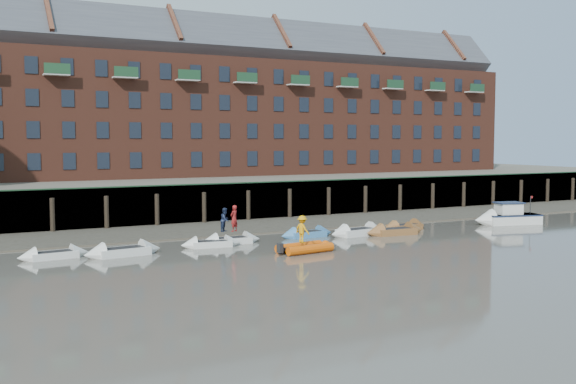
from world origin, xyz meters
TOP-DOWN VIEW (x-y plane):
  - ground at (0.00, 0.00)m, footprint 220.00×220.00m
  - foreshore at (0.00, 18.00)m, footprint 110.00×8.00m
  - mud_band at (0.00, 14.60)m, footprint 110.00×1.60m
  - river_wall at (-0.00, 22.38)m, footprint 110.00×1.23m
  - bank_terrace at (0.00, 36.00)m, footprint 110.00×28.00m
  - apartment_terrace at (-0.00, 36.99)m, footprint 80.60×15.56m
  - rowboat_0 at (-15.57, 10.26)m, footprint 4.24×1.66m
  - rowboat_1 at (-11.73, 9.38)m, footprint 4.95×2.03m
  - rowboat_2 at (-5.84, 10.03)m, footprint 4.10×1.61m
  - rowboat_3 at (-4.18, 10.71)m, footprint 4.21×1.32m
  - rowboat_4 at (1.78, 11.00)m, footprint 4.27×1.46m
  - rowboat_5 at (5.51, 10.08)m, footprint 5.03×2.06m
  - rowboat_6 at (8.13, 9.11)m, footprint 4.82×1.70m
  - rowboat_7 at (10.33, 10.89)m, footprint 4.48×1.86m
  - rib_tender at (-1.30, 5.46)m, footprint 3.75×2.20m
  - motor_launch at (19.48, 9.90)m, footprint 5.91×3.13m
  - person_rower_a at (-3.98, 10.63)m, footprint 0.77×0.69m
  - person_rower_b at (-4.55, 10.82)m, footprint 0.99×0.98m
  - person_rib_crew at (-1.59, 5.48)m, footprint 0.91×1.23m

SIDE VIEW (x-z plane):
  - ground at x=0.00m, z-range 0.00..0.00m
  - foreshore at x=0.00m, z-range -0.25..0.25m
  - mud_band at x=0.00m, z-range -0.05..0.05m
  - rowboat_2 at x=-5.84m, z-range -0.37..0.79m
  - rowboat_0 at x=-15.57m, z-range -0.39..0.81m
  - rowboat_3 at x=-4.18m, z-range -0.39..0.82m
  - rowboat_4 at x=1.78m, z-range -0.39..0.83m
  - rowboat_7 at x=10.33m, z-range -0.41..0.85m
  - rowboat_6 at x=8.13m, z-range -0.44..0.93m
  - rowboat_1 at x=-11.73m, z-range -0.45..0.94m
  - rowboat_5 at x=5.51m, z-range -0.46..0.96m
  - rib_tender at x=-1.30m, z-range -0.04..0.59m
  - motor_launch at x=19.48m, z-range -0.57..1.75m
  - person_rib_crew at x=-1.59m, z-range 0.59..2.29m
  - river_wall at x=0.00m, z-range -0.06..3.24m
  - bank_terrace at x=0.00m, z-range 0.00..3.20m
  - person_rower_b at x=-4.55m, z-range 0.82..2.42m
  - person_rower_a at x=-3.98m, z-range 0.82..2.58m
  - apartment_terrace at x=0.00m, z-range 2.34..23.31m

